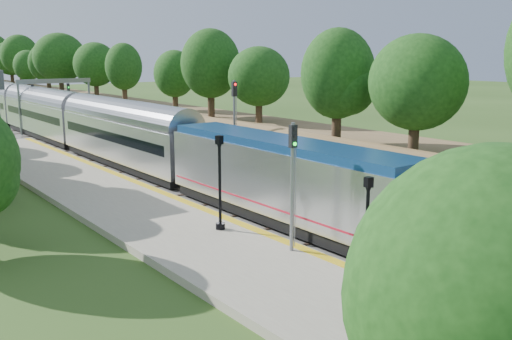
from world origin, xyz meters
TOP-DOWN VIEW (x-y plane):
  - ground at (0.00, 0.00)m, footprint 320.00×320.00m
  - trackbed at (2.00, 60.00)m, footprint 9.50×170.00m
  - platform at (-5.20, 16.00)m, footprint 6.40×68.00m
  - yellow_stripe at (-2.35, 16.00)m, footprint 0.55×68.00m
  - embankment at (10.35, 60.00)m, footprint 10.64×170.00m
  - signal_gantry at (2.47, 54.99)m, footprint 8.40×0.38m
  - trees_behind_platform at (-11.17, 20.67)m, footprint 7.82×53.32m
  - lamppost_mid at (-3.37, 2.52)m, footprint 0.42×0.42m
  - lamppost_far at (-3.69, 11.81)m, footprint 0.47×0.47m
  - signal_platform at (-2.90, 7.28)m, footprint 0.34×0.27m
  - signal_farside at (6.20, 24.62)m, footprint 0.38×0.30m

SIDE VIEW (x-z plane):
  - ground at x=0.00m, z-range 0.00..0.00m
  - trackbed at x=2.00m, z-range -0.07..0.21m
  - platform at x=-5.20m, z-range 0.00..0.38m
  - yellow_stripe at x=-2.35m, z-range 0.38..0.39m
  - embankment at x=10.35m, z-range -3.89..7.80m
  - lamppost_mid at x=-3.37m, z-range 0.15..4.39m
  - lamppost_far at x=-3.69m, z-range 0.13..4.85m
  - signal_platform at x=-2.90m, z-range 1.04..6.76m
  - signal_farside at x=6.20m, z-range 0.89..7.80m
  - trees_behind_platform at x=-11.17m, z-range 0.93..8.14m
  - signal_gantry at x=2.47m, z-range 1.72..7.92m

